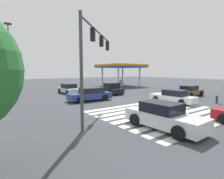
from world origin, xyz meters
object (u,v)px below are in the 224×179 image
object	(u,v)px
traffic_signal_mast	(95,49)
pedestrian	(217,94)
car_3	(90,94)
street_light_pole_a	(10,54)
car_5	(111,89)
car_2	(190,91)
car_0	(69,89)
car_4	(173,97)
car_6	(163,116)

from	to	relation	value
traffic_signal_mast	pedestrian	distance (m)	13.70
traffic_signal_mast	car_3	distance (m)	8.42
car_3	pedestrian	bearing A→B (deg)	140.33
street_light_pole_a	car_3	bearing A→B (deg)	-48.47
car_5	pedestrian	distance (m)	13.11
street_light_pole_a	car_2	bearing A→B (deg)	-33.24
traffic_signal_mast	car_5	size ratio (longest dim) A/B	1.50
car_0	car_2	bearing A→B (deg)	41.36
traffic_signal_mast	street_light_pole_a	distance (m)	14.73
traffic_signal_mast	car_3	world-z (taller)	traffic_signal_mast
street_light_pole_a	pedestrian	bearing A→B (deg)	-45.37
car_0	car_4	size ratio (longest dim) A/B	0.95
car_6	car_4	bearing A→B (deg)	119.60
car_0	car_2	xyz separation A→B (m)	(11.51, -12.14, 0.00)
car_3	car_5	bearing A→B (deg)	-144.34
car_0	car_5	bearing A→B (deg)	45.78
car_2	car_3	distance (m)	12.94
street_light_pole_a	car_6	bearing A→B (deg)	-73.26
car_5	pedestrian	bearing A→B (deg)	-156.40
car_2	traffic_signal_mast	bearing A→B (deg)	-175.45
car_5	car_2	bearing A→B (deg)	-135.68
car_6	pedestrian	size ratio (longest dim) A/B	2.91
traffic_signal_mast	car_0	distance (m)	15.15
car_0	street_light_pole_a	xyz separation A→B (m)	(-7.35, 0.21, 4.66)
car_6	street_light_pole_a	bearing A→B (deg)	-165.20
traffic_signal_mast	pedestrian	size ratio (longest dim) A/B	3.90
car_3	street_light_pole_a	xyz separation A→B (m)	(-6.79, 7.67, 4.62)
traffic_signal_mast	car_5	xyz separation A→B (m)	(8.42, 9.90, -4.06)
car_6	car_2	bearing A→B (deg)	112.87
car_5	pedestrian	size ratio (longest dim) A/B	2.61
car_4	car_5	bearing A→B (deg)	2.64
car_2	pedestrian	world-z (taller)	pedestrian
car_0	car_4	bearing A→B (deg)	20.97
car_2	pedestrian	distance (m)	4.96
car_0	car_4	world-z (taller)	car_0
car_0	pedestrian	xyz separation A→B (m)	(9.13, -16.48, 0.25)
car_5	traffic_signal_mast	bearing A→B (deg)	143.10
traffic_signal_mast	car_2	world-z (taller)	traffic_signal_mast
car_4	car_6	size ratio (longest dim) A/B	1.02
car_0	car_6	xyz separation A→B (m)	(-1.79, -18.29, 0.05)
car_2	car_4	bearing A→B (deg)	-168.03
traffic_signal_mast	car_6	bearing A→B (deg)	-109.52
car_0	car_4	xyz separation A→B (m)	(5.80, -13.63, -0.03)
car_6	pedestrian	distance (m)	11.07
traffic_signal_mast	street_light_pole_a	size ratio (longest dim) A/B	0.71
car_5	street_light_pole_a	distance (m)	13.56
traffic_signal_mast	car_6	size ratio (longest dim) A/B	1.34
car_4	street_light_pole_a	world-z (taller)	street_light_pole_a
street_light_pole_a	car_5	bearing A→B (deg)	-20.15
car_5	car_6	world-z (taller)	car_5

